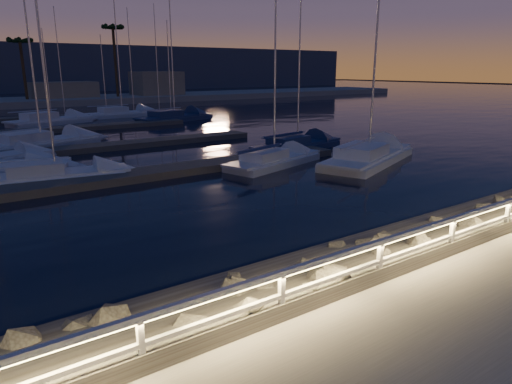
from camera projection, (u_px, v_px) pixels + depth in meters
ground at (428, 261)px, 12.22m from camera, size 400.00×400.00×0.00m
harbor_water at (93, 144)px, 37.14m from camera, size 400.00×440.00×0.60m
guard_rail at (429, 234)px, 11.97m from camera, size 44.11×0.12×1.06m
riprap at (190, 316)px, 9.90m from camera, size 34.88×2.98×1.34m
floating_docks at (88, 136)px, 38.01m from camera, size 22.00×36.00×0.40m
far_shore at (11, 100)px, 70.60m from camera, size 160.00×14.00×5.20m
palm_center at (20, 43)px, 68.73m from camera, size 3.00×3.00×9.70m
palm_right at (113, 31)px, 75.11m from camera, size 3.00×3.00×12.20m
sailboat_b at (52, 175)px, 22.96m from camera, size 7.29×3.11×12.04m
sailboat_c at (272, 159)px, 26.98m from camera, size 7.53×4.02×12.32m
sailboat_d at (367, 156)px, 27.75m from camera, size 9.78×5.94×16.04m
sailboat_g at (38, 142)px, 33.06m from camera, size 9.07×5.13×14.86m
sailboat_h at (295, 144)px, 32.40m from camera, size 8.00×3.65×13.07m
sailboat_k at (120, 113)px, 54.65m from camera, size 8.81×3.34×14.61m
sailboat_l at (173, 117)px, 50.26m from camera, size 9.61×4.93×15.66m
sailboat_n at (48, 120)px, 46.93m from camera, size 9.05×5.19×14.91m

